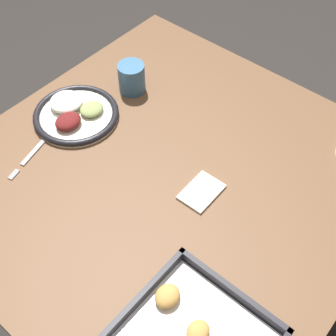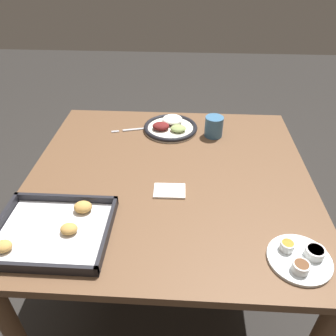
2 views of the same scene
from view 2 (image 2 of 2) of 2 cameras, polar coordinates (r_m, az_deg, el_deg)
The scene contains 8 objects.
ground_plane at distance 1.79m, azimuth 0.13°, elevation -20.13°, with size 8.00×8.00×0.00m, color #282623.
dining_table at distance 1.31m, azimuth 0.16°, elevation -4.58°, with size 1.07×1.05×0.73m.
dinner_plate at distance 1.54m, azimuth 0.43°, elevation 7.19°, with size 0.25×0.25×0.05m.
fork at distance 1.55m, azimuth -5.62°, elevation 6.71°, with size 0.20×0.06×0.00m.
saucer_plate at distance 1.02m, azimuth 22.13°, elevation -14.25°, with size 0.18×0.18×0.04m.
baking_tray at distance 1.08m, azimuth -19.33°, elevation -10.20°, with size 0.35×0.29×0.04m.
drinking_cup at distance 1.49m, azimuth 7.99°, elevation 7.17°, with size 0.08×0.08×0.09m.
napkin at distance 1.17m, azimuth 0.27°, elevation -4.00°, with size 0.11×0.08×0.01m.
Camera 2 is at (-0.05, 1.00, 1.49)m, focal length 35.00 mm.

